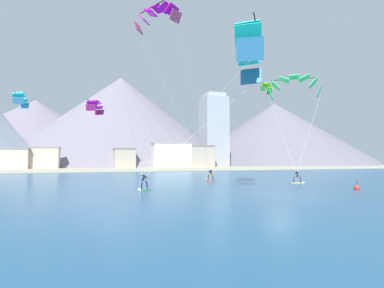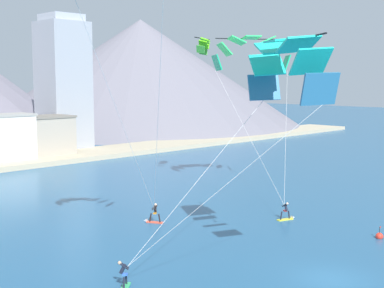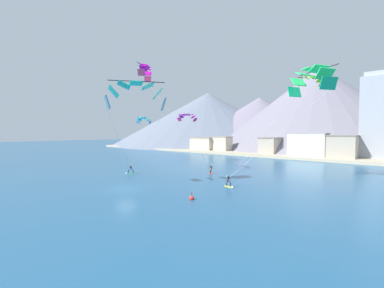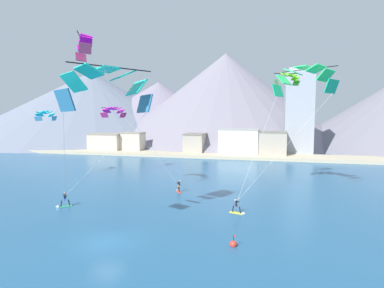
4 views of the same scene
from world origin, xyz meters
name	(u,v)px [view 2 (image 2 of 4)]	position (x,y,z in m)	size (l,w,h in m)	color
ground_plane	(331,279)	(0.00, 0.00, 0.00)	(400.00, 400.00, 0.00)	#23567F
kitesurfer_near_lead	(153,217)	(0.85, 17.22, 0.47)	(1.17, 1.72, 1.68)	#E54C33
kitesurfer_near_trail	(288,214)	(9.55, 9.81, 0.46)	(1.78, 0.93, 1.64)	yellow
kitesurfer_mid_center	(124,281)	(-9.71, 7.45, 0.47)	(1.55, 1.47, 1.66)	#33B266
parafoil_kite_near_trail	(251,49)	(16.57, 19.57, 14.95)	(11.04, 12.74, 15.08)	#14B274
parafoil_kite_mid_center	(287,62)	(-1.12, 2.71, 12.79)	(11.36, 8.84, 12.99)	teal
parafoil_kite_distant_high_outer	(204,44)	(14.98, 24.87, 15.65)	(3.77, 3.33, 1.79)	green
race_marker_buoy	(379,236)	(9.91, 1.79, 0.16)	(0.56, 0.56, 1.02)	red
shore_building_promenade_mid	(46,137)	(13.37, 56.13, 3.28)	(7.40, 5.72, 6.54)	#A89E8E
highrise_tower	(63,85)	(20.16, 61.96, 11.03)	(7.00, 7.00, 22.47)	#999EA8
mountain_peak_central_summit	(141,73)	(61.24, 91.64, 13.64)	(83.19, 83.19, 27.28)	slate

